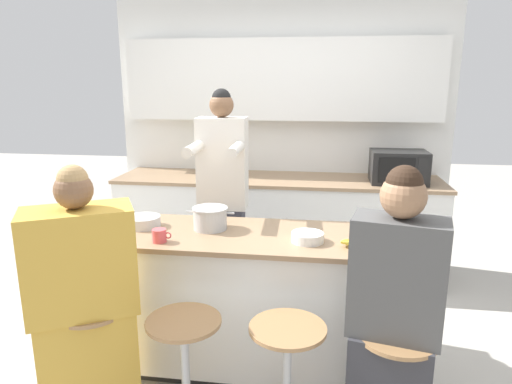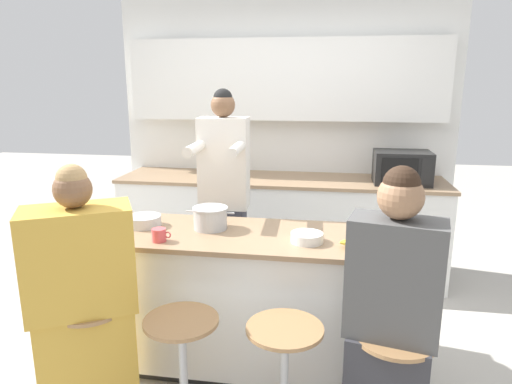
{
  "view_description": "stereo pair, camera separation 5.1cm",
  "coord_description": "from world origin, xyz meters",
  "px_view_note": "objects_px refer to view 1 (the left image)",
  "views": [
    {
      "loc": [
        0.38,
        -2.64,
        1.81
      ],
      "look_at": [
        0.0,
        0.07,
        1.15
      ],
      "focal_mm": 32.0,
      "sensor_mm": 36.0,
      "label": 1
    },
    {
      "loc": [
        0.44,
        -2.63,
        1.81
      ],
      "look_at": [
        0.0,
        0.07,
        1.15
      ],
      "focal_mm": 32.0,
      "sensor_mm": 36.0,
      "label": 2
    }
  ],
  "objects_px": {
    "microwave": "(398,167)",
    "bar_stool_center_right": "(287,381)",
    "person_wrapped_blanket": "(85,310)",
    "person_seated_near": "(393,332)",
    "person_cooking": "(223,210)",
    "banana_bunch": "(352,243)",
    "fruit_bowl": "(143,222)",
    "potted_plant": "(209,161)",
    "cooking_pot": "(210,218)",
    "coffee_cup_near": "(160,236)",
    "kitchen_island": "(255,300)",
    "bar_stool_leftmost": "(95,359)",
    "bar_stool_center_left": "(186,373)"
  },
  "relations": [
    {
      "from": "bar_stool_center_right",
      "to": "cooking_pot",
      "type": "bearing_deg",
      "value": 127.24
    },
    {
      "from": "banana_bunch",
      "to": "bar_stool_leftmost",
      "type": "bearing_deg",
      "value": -160.4
    },
    {
      "from": "potted_plant",
      "to": "cooking_pot",
      "type": "bearing_deg",
      "value": -76.16
    },
    {
      "from": "fruit_bowl",
      "to": "bar_stool_center_left",
      "type": "bearing_deg",
      "value": -56.39
    },
    {
      "from": "cooking_pot",
      "to": "potted_plant",
      "type": "bearing_deg",
      "value": 103.84
    },
    {
      "from": "person_wrapped_blanket",
      "to": "banana_bunch",
      "type": "bearing_deg",
      "value": -8.02
    },
    {
      "from": "bar_stool_leftmost",
      "to": "coffee_cup_near",
      "type": "height_order",
      "value": "coffee_cup_near"
    },
    {
      "from": "fruit_bowl",
      "to": "potted_plant",
      "type": "xyz_separation_m",
      "value": [
        0.08,
        1.46,
        0.15
      ]
    },
    {
      "from": "person_wrapped_blanket",
      "to": "person_seated_near",
      "type": "distance_m",
      "value": 1.53
    },
    {
      "from": "potted_plant",
      "to": "person_seated_near",
      "type": "bearing_deg",
      "value": -57.05
    },
    {
      "from": "potted_plant",
      "to": "coffee_cup_near",
      "type": "bearing_deg",
      "value": -86.05
    },
    {
      "from": "bar_stool_leftmost",
      "to": "potted_plant",
      "type": "relative_size",
      "value": 2.56
    },
    {
      "from": "bar_stool_leftmost",
      "to": "person_cooking",
      "type": "distance_m",
      "value": 1.35
    },
    {
      "from": "cooking_pot",
      "to": "banana_bunch",
      "type": "relative_size",
      "value": 1.96
    },
    {
      "from": "bar_stool_leftmost",
      "to": "bar_stool_center_left",
      "type": "height_order",
      "value": "same"
    },
    {
      "from": "bar_stool_leftmost",
      "to": "bar_stool_center_right",
      "type": "xyz_separation_m",
      "value": [
        1.03,
        -0.04,
        0.0
      ]
    },
    {
      "from": "fruit_bowl",
      "to": "banana_bunch",
      "type": "relative_size",
      "value": 1.38
    },
    {
      "from": "bar_stool_center_right",
      "to": "fruit_bowl",
      "type": "bearing_deg",
      "value": 144.52
    },
    {
      "from": "banana_bunch",
      "to": "coffee_cup_near",
      "type": "bearing_deg",
      "value": -175.83
    },
    {
      "from": "person_cooking",
      "to": "fruit_bowl",
      "type": "relative_size",
      "value": 8.03
    },
    {
      "from": "microwave",
      "to": "bar_stool_center_right",
      "type": "bearing_deg",
      "value": -111.07
    },
    {
      "from": "bar_stool_center_right",
      "to": "bar_stool_leftmost",
      "type": "bearing_deg",
      "value": 177.56
    },
    {
      "from": "cooking_pot",
      "to": "coffee_cup_near",
      "type": "height_order",
      "value": "cooking_pot"
    },
    {
      "from": "bar_stool_center_right",
      "to": "coffee_cup_near",
      "type": "bearing_deg",
      "value": 150.51
    },
    {
      "from": "kitchen_island",
      "to": "fruit_bowl",
      "type": "bearing_deg",
      "value": 176.76
    },
    {
      "from": "bar_stool_center_right",
      "to": "cooking_pot",
      "type": "xyz_separation_m",
      "value": [
        -0.55,
        0.72,
        0.6
      ]
    },
    {
      "from": "person_wrapped_blanket",
      "to": "fruit_bowl",
      "type": "relative_size",
      "value": 6.5
    },
    {
      "from": "person_wrapped_blanket",
      "to": "banana_bunch",
      "type": "relative_size",
      "value": 8.97
    },
    {
      "from": "cooking_pot",
      "to": "fruit_bowl",
      "type": "xyz_separation_m",
      "value": [
        -0.44,
        -0.02,
        -0.04
      ]
    },
    {
      "from": "person_cooking",
      "to": "banana_bunch",
      "type": "height_order",
      "value": "person_cooking"
    },
    {
      "from": "bar_stool_center_left",
      "to": "kitchen_island",
      "type": "bearing_deg",
      "value": 68.98
    },
    {
      "from": "kitchen_island",
      "to": "bar_stool_center_right",
      "type": "distance_m",
      "value": 0.72
    },
    {
      "from": "potted_plant",
      "to": "bar_stool_center_right",
      "type": "bearing_deg",
      "value": -67.29
    },
    {
      "from": "bar_stool_leftmost",
      "to": "fruit_bowl",
      "type": "bearing_deg",
      "value": 86.34
    },
    {
      "from": "person_wrapped_blanket",
      "to": "cooking_pot",
      "type": "relative_size",
      "value": 4.57
    },
    {
      "from": "bar_stool_leftmost",
      "to": "person_wrapped_blanket",
      "type": "relative_size",
      "value": 0.47
    },
    {
      "from": "person_cooking",
      "to": "cooking_pot",
      "type": "distance_m",
      "value": 0.49
    },
    {
      "from": "bar_stool_center_right",
      "to": "coffee_cup_near",
      "type": "relative_size",
      "value": 5.75
    },
    {
      "from": "person_wrapped_blanket",
      "to": "potted_plant",
      "type": "height_order",
      "value": "person_wrapped_blanket"
    },
    {
      "from": "kitchen_island",
      "to": "cooking_pot",
      "type": "xyz_separation_m",
      "value": [
        -0.29,
        0.06,
        0.51
      ]
    },
    {
      "from": "bar_stool_center_right",
      "to": "banana_bunch",
      "type": "distance_m",
      "value": 0.83
    },
    {
      "from": "person_wrapped_blanket",
      "to": "person_seated_near",
      "type": "relative_size",
      "value": 0.97
    },
    {
      "from": "coffee_cup_near",
      "to": "potted_plant",
      "type": "relative_size",
      "value": 0.44
    },
    {
      "from": "cooking_pot",
      "to": "person_cooking",
      "type": "bearing_deg",
      "value": 92.44
    },
    {
      "from": "person_cooking",
      "to": "cooking_pot",
      "type": "xyz_separation_m",
      "value": [
        0.02,
        -0.48,
        0.09
      ]
    },
    {
      "from": "bar_stool_center_right",
      "to": "coffee_cup_near",
      "type": "height_order",
      "value": "coffee_cup_near"
    },
    {
      "from": "fruit_bowl",
      "to": "bar_stool_leftmost",
      "type": "bearing_deg",
      "value": -93.66
    },
    {
      "from": "person_seated_near",
      "to": "microwave",
      "type": "bearing_deg",
      "value": 93.84
    },
    {
      "from": "kitchen_island",
      "to": "fruit_bowl",
      "type": "distance_m",
      "value": 0.87
    },
    {
      "from": "bar_stool_leftmost",
      "to": "bar_stool_center_right",
      "type": "height_order",
      "value": "same"
    }
  ]
}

